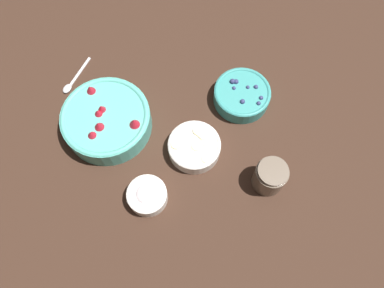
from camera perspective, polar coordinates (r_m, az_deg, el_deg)
ground_plane at (r=1.04m, az=-3.14°, el=1.81°), size 4.00×4.00×0.00m
bowl_strawberries at (r=1.03m, az=-12.89°, el=3.64°), size 0.24×0.24×0.09m
bowl_blueberries at (r=1.07m, az=7.61°, el=7.46°), size 0.16×0.16×0.05m
bowl_bananas at (r=0.99m, az=0.39°, el=-0.39°), size 0.14×0.14×0.04m
bowl_cream at (r=0.95m, az=-6.84°, el=-7.76°), size 0.10×0.10×0.05m
jar_chocolate at (r=0.96m, az=11.76°, el=-4.89°), size 0.08×0.08×0.09m
spoon at (r=1.16m, az=-17.79°, el=9.00°), size 0.09×0.12×0.01m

